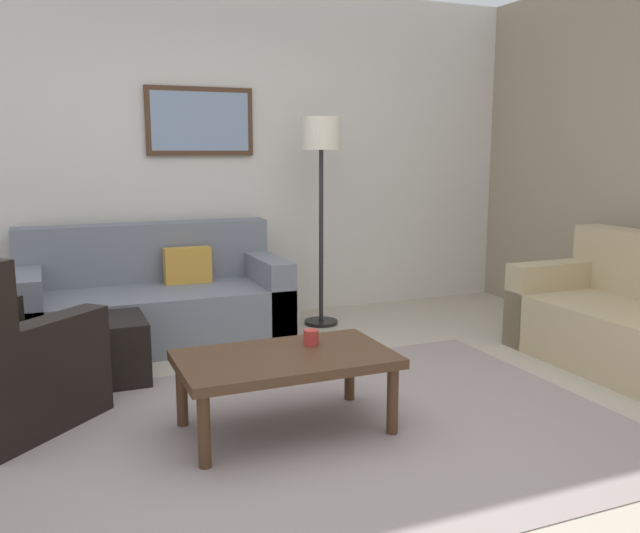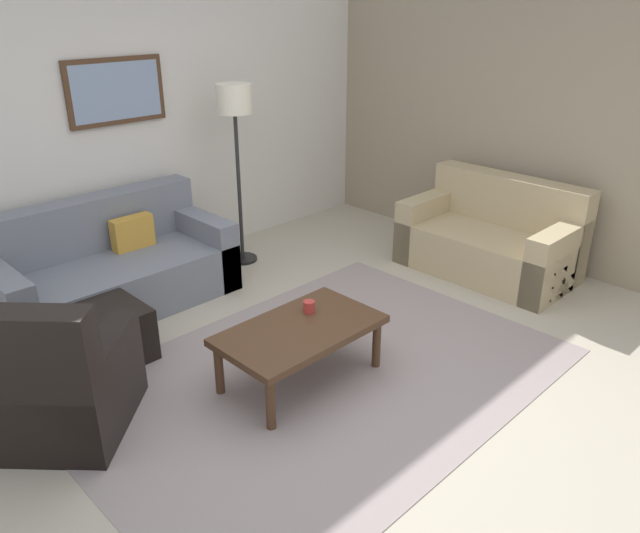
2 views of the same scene
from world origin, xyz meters
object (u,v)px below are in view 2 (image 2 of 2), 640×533
object	(u,v)px
couch_main	(108,271)
armchair_leather	(51,390)
couch_loveseat	(493,240)
cup	(309,307)
framed_artwork	(116,91)
coffee_table	(300,334)
ottoman	(104,335)
lamp_standing	(235,118)

from	to	relation	value
couch_main	armchair_leather	xyz separation A→B (m)	(-1.06, -1.38, 0.01)
couch_loveseat	armchair_leather	bearing A→B (deg)	172.29
couch_main	couch_loveseat	size ratio (longest dim) A/B	1.25
cup	framed_artwork	distance (m)	2.62
couch_loveseat	cup	world-z (taller)	couch_loveseat
armchair_leather	coffee_table	xyz separation A→B (m)	(1.43, -0.61, 0.05)
couch_loveseat	armchair_leather	size ratio (longest dim) A/B	1.38
ottoman	armchair_leather	bearing A→B (deg)	-136.62
armchair_leather	cup	distance (m)	1.70
couch_main	armchair_leather	bearing A→B (deg)	-127.59
coffee_table	framed_artwork	bearing A→B (deg)	86.75
coffee_table	lamp_standing	size ratio (longest dim) A/B	0.64
cup	lamp_standing	world-z (taller)	lamp_standing
armchair_leather	ottoman	distance (m)	0.83
couch_main	ottoman	bearing A→B (deg)	-119.57
couch_main	ottoman	size ratio (longest dim) A/B	3.47
cup	couch_main	bearing A→B (deg)	106.43
ottoman	lamp_standing	size ratio (longest dim) A/B	0.33
coffee_table	couch_loveseat	bearing A→B (deg)	1.59
coffee_table	lamp_standing	world-z (taller)	lamp_standing
couch_main	coffee_table	world-z (taller)	couch_main
couch_main	cup	xyz separation A→B (m)	(0.56, -1.88, 0.16)
couch_main	lamp_standing	size ratio (longest dim) A/B	1.14
ottoman	framed_artwork	bearing A→B (deg)	52.15
ottoman	lamp_standing	distance (m)	2.32
couch_loveseat	lamp_standing	bearing A→B (deg)	130.19
couch_main	couch_loveseat	xyz separation A→B (m)	(2.94, -1.92, 0.00)
couch_main	ottoman	world-z (taller)	couch_main
cup	lamp_standing	distance (m)	2.21
couch_main	coffee_table	bearing A→B (deg)	-79.55
couch_main	cup	world-z (taller)	couch_main
couch_loveseat	framed_artwork	size ratio (longest dim) A/B	1.76
armchair_leather	lamp_standing	bearing A→B (deg)	28.32
coffee_table	cup	xyz separation A→B (m)	(0.19, 0.11, 0.09)
couch_main	coffee_table	size ratio (longest dim) A/B	1.77
cup	lamp_standing	xyz separation A→B (m)	(0.82, 1.82, 0.96)
couch_main	armchair_leather	distance (m)	1.74
cup	lamp_standing	size ratio (longest dim) A/B	0.05
armchair_leather	ottoman	size ratio (longest dim) A/B	2.02
couch_loveseat	armchair_leather	distance (m)	4.04
coffee_table	lamp_standing	bearing A→B (deg)	62.40
couch_loveseat	framed_artwork	world-z (taller)	framed_artwork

